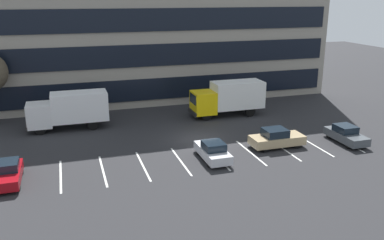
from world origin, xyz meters
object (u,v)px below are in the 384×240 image
box_truck_yellow (229,97)px  sedan_charcoal (346,135)px  sedan_tan (277,138)px  sedan_silver (213,151)px  sedan_maroon (7,173)px  box_truck_white (69,109)px

box_truck_yellow → sedan_charcoal: box_truck_yellow is taller
sedan_charcoal → sedan_tan: bearing=172.9°
sedan_charcoal → sedan_silver: size_ratio=0.99×
box_truck_yellow → sedan_silver: box_truck_yellow is taller
sedan_tan → sedan_maroon: (-19.69, -0.59, -0.06)m
sedan_silver → sedan_maroon: bearing=178.6°
box_truck_yellow → sedan_charcoal: 11.99m
sedan_tan → sedan_maroon: bearing=-178.3°
sedan_maroon → box_truck_yellow: bearing=27.3°
box_truck_yellow → sedan_charcoal: (6.20, -10.18, -1.25)m
sedan_maroon → box_truck_white: bearing=67.9°
sedan_charcoal → sedan_silver: bearing=-179.0°
box_truck_yellow → sedan_silver: size_ratio=1.85×
box_truck_white → sedan_silver: 14.53m
sedan_maroon → sedan_charcoal: size_ratio=1.00×
box_truck_yellow → sedan_silver: 11.82m
box_truck_white → sedan_charcoal: size_ratio=1.81×
sedan_maroon → sedan_silver: size_ratio=1.00×
sedan_tan → sedan_silver: 5.81m
sedan_charcoal → sedan_silver: 11.71m
box_truck_white → sedan_maroon: bearing=-112.1°
box_truck_yellow → sedan_tan: box_truck_yellow is taller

